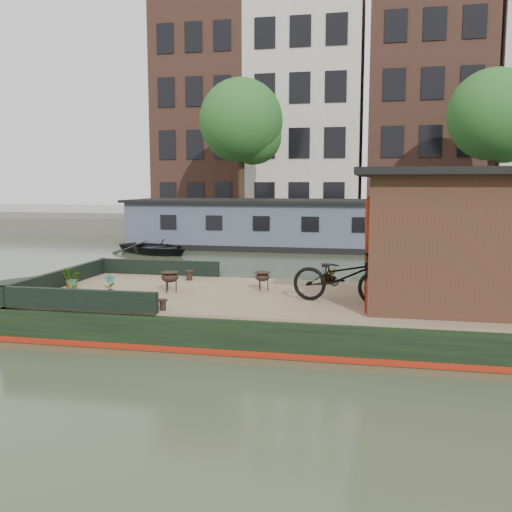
% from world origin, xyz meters
% --- Properties ---
extents(ground, '(120.00, 120.00, 0.00)m').
position_xyz_m(ground, '(0.00, 0.00, 0.00)').
color(ground, '#2C3723').
rests_on(ground, ground).
extents(houseboat_hull, '(14.01, 4.02, 0.60)m').
position_xyz_m(houseboat_hull, '(-1.33, 0.00, 0.27)').
color(houseboat_hull, black).
rests_on(houseboat_hull, ground).
extents(houseboat_deck, '(11.80, 3.80, 0.05)m').
position_xyz_m(houseboat_deck, '(0.00, 0.00, 0.62)').
color(houseboat_deck, '#806A4F').
rests_on(houseboat_deck, houseboat_hull).
extents(bow_bulwark, '(3.00, 4.00, 0.35)m').
position_xyz_m(bow_bulwark, '(-5.07, 0.00, 0.82)').
color(bow_bulwark, black).
rests_on(bow_bulwark, houseboat_deck).
extents(cabin, '(4.00, 3.50, 2.42)m').
position_xyz_m(cabin, '(2.19, 0.00, 1.88)').
color(cabin, '#331F13').
rests_on(cabin, houseboat_deck).
extents(bicycle, '(1.94, 0.98, 0.97)m').
position_xyz_m(bicycle, '(-0.02, -0.44, 1.14)').
color(bicycle, black).
rests_on(bicycle, houseboat_deck).
extents(potted_plant_a, '(0.27, 0.27, 0.43)m').
position_xyz_m(potted_plant_a, '(-4.45, -0.74, 0.87)').
color(potted_plant_a, brown).
rests_on(potted_plant_a, houseboat_deck).
extents(potted_plant_b, '(0.16, 0.19, 0.31)m').
position_xyz_m(potted_plant_b, '(-0.33, 1.67, 0.81)').
color(potted_plant_b, brown).
rests_on(potted_plant_b, houseboat_deck).
extents(potted_plant_c, '(0.47, 0.43, 0.42)m').
position_xyz_m(potted_plant_c, '(-5.60, -0.16, 0.86)').
color(potted_plant_c, '#AE6232').
rests_on(potted_plant_c, houseboat_deck).
extents(potted_plant_d, '(0.33, 0.33, 0.47)m').
position_xyz_m(potted_plant_d, '(-0.48, 1.55, 0.89)').
color(potted_plant_d, '#A05A2B').
rests_on(potted_plant_d, houseboat_deck).
extents(potted_plant_e, '(0.18, 0.21, 0.34)m').
position_xyz_m(potted_plant_e, '(-5.15, -0.89, 0.82)').
color(potted_plant_e, '#A0402F').
rests_on(potted_plant_e, houseboat_deck).
extents(brazier_front, '(0.44, 0.44, 0.41)m').
position_xyz_m(brazier_front, '(-3.45, -0.11, 0.86)').
color(brazier_front, black).
rests_on(brazier_front, houseboat_deck).
extents(brazier_rear, '(0.44, 0.44, 0.38)m').
position_xyz_m(brazier_rear, '(-1.67, 0.45, 0.84)').
color(brazier_rear, black).
rests_on(brazier_rear, houseboat_deck).
extents(bollard_port, '(0.20, 0.20, 0.22)m').
position_xyz_m(bollard_port, '(-3.52, 1.32, 0.76)').
color(bollard_port, black).
rests_on(bollard_port, houseboat_deck).
extents(bollard_stbd, '(0.17, 0.17, 0.19)m').
position_xyz_m(bollard_stbd, '(-2.99, -1.70, 0.75)').
color(bollard_stbd, black).
rests_on(bollard_stbd, houseboat_deck).
extents(dinghy, '(4.29, 3.86, 0.73)m').
position_xyz_m(dinghy, '(-8.16, 10.83, 0.36)').
color(dinghy, black).
rests_on(dinghy, ground).
extents(far_houseboat, '(20.40, 4.40, 2.11)m').
position_xyz_m(far_houseboat, '(0.00, 14.00, 0.97)').
color(far_houseboat, '#424C58').
rests_on(far_houseboat, ground).
extents(quay, '(60.00, 6.00, 0.90)m').
position_xyz_m(quay, '(0.00, 20.50, 0.45)').
color(quay, '#47443F').
rests_on(quay, ground).
extents(townhouse_row, '(27.25, 8.00, 16.50)m').
position_xyz_m(townhouse_row, '(0.15, 27.50, 7.90)').
color(townhouse_row, brown).
rests_on(townhouse_row, ground).
extents(tree_left, '(4.40, 4.40, 7.40)m').
position_xyz_m(tree_left, '(-6.36, 19.07, 5.89)').
color(tree_left, '#332316').
rests_on(tree_left, quay).
extents(tree_right, '(4.40, 4.40, 7.40)m').
position_xyz_m(tree_right, '(6.14, 19.07, 5.89)').
color(tree_right, '#332316').
rests_on(tree_right, quay).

